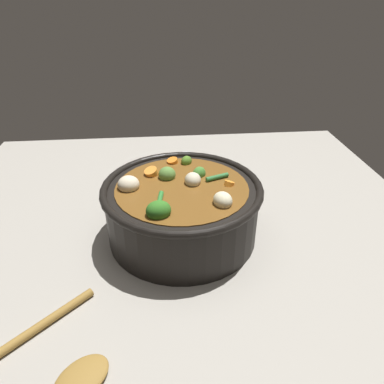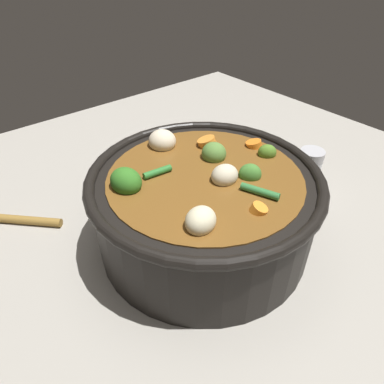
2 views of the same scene
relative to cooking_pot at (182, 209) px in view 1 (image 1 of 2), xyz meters
name	(u,v)px [view 1 (image 1 of 2)]	position (x,y,z in m)	size (l,w,h in m)	color
ground_plane	(183,234)	(0.00, 0.00, -0.06)	(1.10, 1.10, 0.00)	#9E998E
cooking_pot	(182,209)	(0.00, 0.00, 0.00)	(0.31, 0.31, 0.14)	black
wooden_spoon	(64,359)	(0.27, -0.18, -0.06)	(0.20, 0.20, 0.01)	olive
salt_shaker	(186,169)	(-0.22, 0.02, -0.02)	(0.04, 0.04, 0.08)	silver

